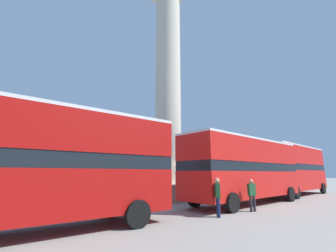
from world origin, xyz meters
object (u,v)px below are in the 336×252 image
object	(u,v)px
bus_a	(293,168)
pedestrian_by_plinth	(218,195)
monument_column	(168,100)
pedestrian_near_lamp	(252,193)
bus_b	(245,168)
street_lamp	(151,156)
bus_c	(20,161)
equestrian_statue	(214,177)

from	to	relation	value
bus_a	pedestrian_by_plinth	xyz separation A→B (m)	(-14.13, -2.57, -1.47)
monument_column	pedestrian_by_plinth	xyz separation A→B (m)	(-2.82, -7.37, -7.16)
pedestrian_near_lamp	bus_b	bearing A→B (deg)	-127.75
monument_column	street_lamp	size ratio (longest dim) A/B	3.82
bus_b	pedestrian_by_plinth	bearing A→B (deg)	-163.19
bus_b	pedestrian_by_plinth	distance (m)	5.48
pedestrian_near_lamp	bus_c	bearing A→B (deg)	3.48
bus_b	equestrian_statue	size ratio (longest dim) A/B	1.88
bus_a	equestrian_statue	xyz separation A→B (m)	(-2.24, 7.89, -0.97)
bus_b	street_lamp	world-z (taller)	street_lamp
equestrian_statue	street_lamp	bearing A→B (deg)	-178.26
pedestrian_by_plinth	equestrian_statue	bearing A→B (deg)	171.50
monument_column	bus_c	xyz separation A→B (m)	(-10.58, -5.58, -5.79)
bus_c	pedestrian_near_lamp	distance (m)	10.66
bus_b	bus_c	bearing A→B (deg)	177.28
street_lamp	bus_b	bearing A→B (deg)	-37.93
monument_column	street_lamp	bearing A→B (deg)	-148.68
bus_b	pedestrian_near_lamp	bearing A→B (deg)	-144.29
pedestrian_near_lamp	equestrian_statue	bearing A→B (deg)	-117.25
equestrian_statue	pedestrian_near_lamp	bearing A→B (deg)	-151.47
monument_column	bus_c	distance (m)	13.29
street_lamp	pedestrian_near_lamp	distance (m)	6.72
equestrian_statue	pedestrian_near_lamp	distance (m)	14.08
monument_column	bus_a	xyz separation A→B (m)	(11.31, -4.80, -5.69)
bus_c	equestrian_statue	distance (m)	21.49
bus_a	bus_c	size ratio (longest dim) A/B	0.95
bus_a	street_lamp	world-z (taller)	street_lamp
pedestrian_near_lamp	street_lamp	bearing A→B (deg)	-51.74
bus_c	equestrian_statue	bearing A→B (deg)	24.53
bus_a	street_lamp	xyz separation A→B (m)	(-14.12, 3.09, 0.67)
bus_c	pedestrian_by_plinth	xyz separation A→B (m)	(7.76, -1.80, -1.36)
bus_a	bus_c	xyz separation A→B (m)	(-21.89, -0.78, -0.11)
monument_column	street_lamp	world-z (taller)	monument_column
bus_a	bus_c	distance (m)	21.91
bus_b	equestrian_statue	distance (m)	11.12
street_lamp	pedestrian_near_lamp	bearing A→B (deg)	-65.70
equestrian_statue	street_lamp	size ratio (longest dim) A/B	1.02
bus_a	pedestrian_by_plinth	distance (m)	14.44
bus_b	street_lamp	bearing A→B (deg)	139.50
street_lamp	pedestrian_by_plinth	world-z (taller)	street_lamp
equestrian_statue	pedestrian_by_plinth	world-z (taller)	equestrian_statue
pedestrian_near_lamp	pedestrian_by_plinth	world-z (taller)	pedestrian_by_plinth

